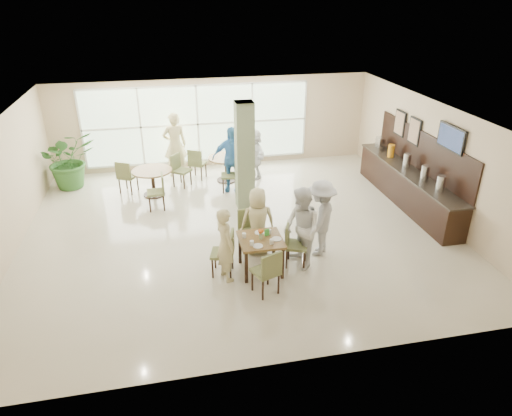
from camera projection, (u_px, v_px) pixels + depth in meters
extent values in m
plane|color=beige|center=(238.00, 228.00, 11.10)|extent=(10.00, 10.00, 0.00)
plane|color=white|center=(236.00, 115.00, 9.88)|extent=(10.00, 10.00, 0.00)
plane|color=beige|center=(213.00, 123.00, 14.45)|extent=(10.00, 0.00, 10.00)
plane|color=beige|center=(289.00, 289.00, 6.53)|extent=(10.00, 0.00, 10.00)
plane|color=beige|center=(3.00, 193.00, 9.58)|extent=(0.00, 9.00, 9.00)
plane|color=beige|center=(434.00, 160.00, 11.40)|extent=(0.00, 9.00, 9.00)
plane|color=silver|center=(198.00, 124.00, 14.33)|extent=(7.00, 0.00, 7.00)
cube|color=#5D6A4A|center=(245.00, 156.00, 11.62)|extent=(0.45, 0.45, 2.80)
cube|color=brown|center=(261.00, 240.00, 9.15)|extent=(0.87, 0.87, 0.05)
cube|color=black|center=(246.00, 267.00, 8.92)|extent=(0.06, 0.06, 0.70)
cube|color=black|center=(282.00, 263.00, 9.05)|extent=(0.06, 0.06, 0.70)
cube|color=black|center=(240.00, 249.00, 9.57)|extent=(0.06, 0.06, 0.70)
cube|color=black|center=(274.00, 245.00, 9.70)|extent=(0.06, 0.06, 0.70)
cylinder|color=brown|center=(152.00, 171.00, 12.56)|extent=(1.10, 1.10, 0.04)
cylinder|color=black|center=(153.00, 183.00, 12.73)|extent=(0.10, 0.10, 0.71)
cylinder|color=black|center=(154.00, 194.00, 12.88)|extent=(0.60, 0.60, 0.03)
cylinder|color=brown|center=(226.00, 158.00, 13.52)|extent=(1.08, 1.08, 0.04)
cylinder|color=black|center=(227.00, 169.00, 13.68)|extent=(0.10, 0.10, 0.71)
cylinder|color=black|center=(227.00, 180.00, 13.83)|extent=(0.60, 0.60, 0.03)
cylinder|color=white|center=(244.00, 235.00, 9.16)|extent=(0.08, 0.08, 0.10)
cylinder|color=white|center=(272.00, 242.00, 8.94)|extent=(0.08, 0.08, 0.10)
cylinder|color=white|center=(252.00, 243.00, 8.88)|extent=(0.08, 0.08, 0.10)
cylinder|color=white|center=(269.00, 232.00, 9.30)|extent=(0.08, 0.08, 0.10)
cylinder|color=white|center=(258.00, 246.00, 8.86)|extent=(0.20, 0.20, 0.01)
cylinder|color=white|center=(259.00, 233.00, 9.35)|extent=(0.20, 0.20, 0.01)
cylinder|color=white|center=(277.00, 239.00, 9.11)|extent=(0.20, 0.20, 0.01)
cylinder|color=#99B27F|center=(261.00, 236.00, 9.11)|extent=(0.07, 0.07, 0.12)
sphere|color=#DB5A12|center=(262.00, 231.00, 9.07)|extent=(0.07, 0.07, 0.07)
sphere|color=#DB5A12|center=(260.00, 231.00, 9.08)|extent=(0.07, 0.07, 0.07)
sphere|color=#DB5A12|center=(260.00, 232.00, 9.03)|extent=(0.07, 0.07, 0.07)
cube|color=green|center=(267.00, 232.00, 9.22)|extent=(0.10, 0.04, 0.15)
cube|color=black|center=(407.00, 188.00, 12.20)|extent=(0.60, 4.60, 0.90)
cube|color=black|center=(409.00, 171.00, 11.99)|extent=(0.64, 4.70, 0.04)
cube|color=black|center=(423.00, 151.00, 11.81)|extent=(0.04, 4.60, 1.00)
cylinder|color=silver|center=(441.00, 184.00, 10.66)|extent=(0.20, 0.20, 0.40)
cylinder|color=silver|center=(425.00, 173.00, 11.28)|extent=(0.20, 0.20, 0.40)
cylinder|color=silver|center=(407.00, 161.00, 12.07)|extent=(0.20, 0.20, 0.40)
cylinder|color=orange|center=(391.00, 151.00, 12.87)|extent=(0.18, 0.18, 0.36)
cube|color=silver|center=(380.00, 143.00, 13.49)|extent=(0.18, 0.30, 0.36)
cube|color=black|center=(451.00, 138.00, 10.53)|extent=(0.06, 1.00, 0.58)
cube|color=#7F99CC|center=(450.00, 138.00, 10.53)|extent=(0.01, 0.92, 0.50)
cube|color=black|center=(415.00, 131.00, 12.07)|extent=(0.04, 0.55, 0.70)
cube|color=brown|center=(414.00, 131.00, 12.07)|extent=(0.01, 0.47, 0.62)
cube|color=black|center=(400.00, 123.00, 12.78)|extent=(0.04, 0.55, 0.70)
cube|color=brown|center=(399.00, 123.00, 12.77)|extent=(0.01, 0.47, 0.62)
imported|color=#316628|center=(69.00, 160.00, 13.06)|extent=(1.98, 1.98, 1.67)
imported|color=#CABE87|center=(225.00, 245.00, 8.89)|extent=(0.53, 0.65, 1.54)
imported|color=#CABE87|center=(258.00, 221.00, 9.79)|extent=(0.76, 0.44, 1.52)
imported|color=white|center=(301.00, 229.00, 9.24)|extent=(0.83, 0.97, 1.75)
imported|color=#A7A6A9|center=(320.00, 218.00, 9.72)|extent=(1.17, 1.26, 1.71)
imported|color=#4186C5|center=(231.00, 159.00, 12.79)|extent=(1.24, 0.94, 1.87)
imported|color=white|center=(254.00, 154.00, 13.77)|extent=(1.00, 1.51, 1.50)
imported|color=#CABE87|center=(175.00, 145.00, 13.77)|extent=(0.77, 0.55, 1.98)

